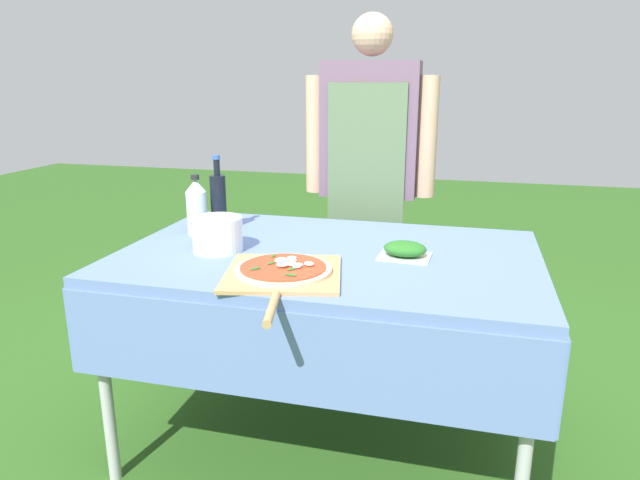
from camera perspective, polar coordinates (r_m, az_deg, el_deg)
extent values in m
plane|color=#2D5B1E|center=(2.33, 0.77, -19.17)|extent=(12.00, 12.00, 0.00)
cube|color=#607AB7|center=(2.00, 0.84, -1.66)|extent=(1.44, 0.93, 0.04)
cube|color=#607AB7|center=(1.64, -3.18, -11.77)|extent=(1.44, 0.01, 0.28)
cube|color=#607AB7|center=(2.48, 3.41, -1.96)|extent=(1.44, 0.01, 0.28)
cube|color=#607AB7|center=(2.32, -16.82, -3.95)|extent=(0.01, 0.93, 0.28)
cube|color=#607AB7|center=(2.02, 21.34, -7.39)|extent=(0.01, 0.93, 0.28)
cylinder|color=#B7B7BC|center=(2.07, -20.67, -13.47)|extent=(0.04, 0.04, 0.72)
cylinder|color=#B7B7BC|center=(1.76, 19.86, -19.03)|extent=(0.04, 0.04, 0.72)
cylinder|color=#B7B7BC|center=(2.70, -10.85, -5.66)|extent=(0.04, 0.04, 0.72)
cylinder|color=#B7B7BC|center=(2.47, 18.36, -8.33)|extent=(0.04, 0.04, 0.72)
cylinder|color=#333D56|center=(2.80, 6.30, -3.68)|extent=(0.12, 0.12, 0.81)
cylinder|color=#333D56|center=(2.83, 3.09, -3.44)|extent=(0.12, 0.12, 0.81)
cube|color=#6B5166|center=(2.66, 5.04, 10.90)|extent=(0.44, 0.19, 0.60)
cube|color=#56704C|center=(2.59, 4.58, 5.72)|extent=(0.35, 0.01, 0.88)
cylinder|color=tan|center=(2.64, 10.61, 10.06)|extent=(0.09, 0.09, 0.54)
cylinder|color=tan|center=(2.72, -0.41, 10.49)|extent=(0.09, 0.09, 0.54)
sphere|color=tan|center=(2.66, 5.27, 19.80)|extent=(0.18, 0.18, 0.18)
cube|color=tan|center=(1.76, -3.70, -3.34)|extent=(0.42, 0.42, 0.01)
cylinder|color=tan|center=(1.50, -4.83, -6.83)|extent=(0.07, 0.21, 0.02)
cylinder|color=beige|center=(1.76, -3.70, -2.97)|extent=(0.30, 0.30, 0.01)
cylinder|color=#D14223|center=(1.75, -3.71, -2.70)|extent=(0.26, 0.26, 0.00)
ellipsoid|color=white|center=(1.78, -2.77, -2.07)|extent=(0.04, 0.04, 0.01)
ellipsoid|color=white|center=(1.82, -2.84, -1.78)|extent=(0.04, 0.04, 0.01)
ellipsoid|color=white|center=(1.74, -2.57, -2.48)|extent=(0.04, 0.04, 0.01)
ellipsoid|color=white|center=(1.75, -2.13, -2.48)|extent=(0.04, 0.03, 0.01)
ellipsoid|color=white|center=(1.75, -2.98, -2.44)|extent=(0.03, 0.03, 0.01)
ellipsoid|color=white|center=(1.75, -0.97, -2.39)|extent=(0.04, 0.04, 0.01)
ellipsoid|color=white|center=(1.73, -2.31, -2.65)|extent=(0.03, 0.04, 0.01)
ellipsoid|color=white|center=(1.78, -3.88, -2.03)|extent=(0.06, 0.06, 0.02)
ellipsoid|color=white|center=(1.75, -3.73, -2.42)|extent=(0.05, 0.06, 0.02)
ellipsoid|color=#286B23|center=(1.78, -4.89, -2.30)|extent=(0.02, 0.03, 0.00)
ellipsoid|color=#286B23|center=(1.73, -6.51, -2.84)|extent=(0.04, 0.04, 0.00)
ellipsoid|color=#286B23|center=(1.83, -3.08, -1.72)|extent=(0.02, 0.03, 0.00)
ellipsoid|color=#286B23|center=(1.67, -2.92, -3.49)|extent=(0.04, 0.03, 0.00)
ellipsoid|color=#286B23|center=(1.85, -4.67, -1.58)|extent=(0.02, 0.03, 0.00)
ellipsoid|color=#286B23|center=(1.73, -2.74, -2.86)|extent=(0.03, 0.04, 0.00)
cylinder|color=black|center=(2.27, -10.11, 3.61)|extent=(0.06, 0.06, 0.22)
cylinder|color=black|center=(2.25, -10.29, 7.16)|extent=(0.02, 0.02, 0.06)
cylinder|color=#335BB2|center=(2.24, -10.34, 8.15)|extent=(0.03, 0.03, 0.02)
cylinder|color=silver|center=(2.25, -12.19, 2.65)|extent=(0.08, 0.08, 0.17)
cone|color=silver|center=(2.23, -12.35, 5.33)|extent=(0.08, 0.08, 0.05)
cylinder|color=#232326|center=(2.22, -12.40, 6.17)|extent=(0.03, 0.03, 0.02)
cube|color=silver|center=(1.95, 8.47, -1.64)|extent=(0.18, 0.14, 0.01)
ellipsoid|color=#286B23|center=(1.94, 8.50, -0.85)|extent=(0.15, 0.12, 0.05)
cylinder|color=silver|center=(2.02, -10.21, 0.58)|extent=(0.18, 0.18, 0.12)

